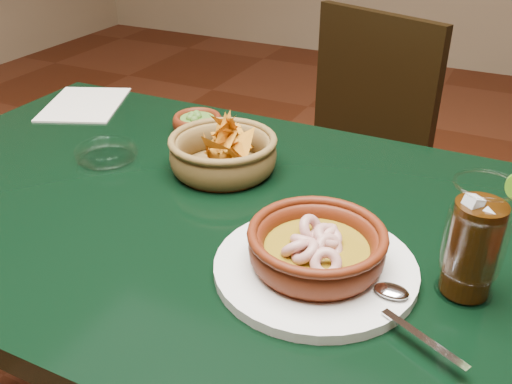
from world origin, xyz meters
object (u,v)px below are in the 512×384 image
at_px(dining_table, 192,246).
at_px(shrimp_plate, 317,253).
at_px(cola_drink, 474,241).
at_px(dining_chair, 340,166).
at_px(chip_basket, 223,152).

relative_size(dining_table, shrimp_plate, 3.26).
relative_size(dining_table, cola_drink, 6.34).
distance_m(dining_table, cola_drink, 0.50).
relative_size(dining_chair, cola_drink, 4.85).
bearing_deg(dining_chair, cola_drink, -61.30).
bearing_deg(chip_basket, dining_table, -90.77).
distance_m(dining_table, dining_chair, 0.72).
height_order(dining_table, shrimp_plate, shrimp_plate).
height_order(chip_basket, cola_drink, cola_drink).
height_order(shrimp_plate, cola_drink, cola_drink).
xyz_separation_m(shrimp_plate, chip_basket, (-0.27, 0.22, 0.00)).
bearing_deg(shrimp_plate, cola_drink, 14.29).
bearing_deg(dining_table, shrimp_plate, -19.41).
xyz_separation_m(dining_chair, chip_basket, (-0.05, -0.58, 0.28)).
bearing_deg(cola_drink, shrimp_plate, -165.71).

